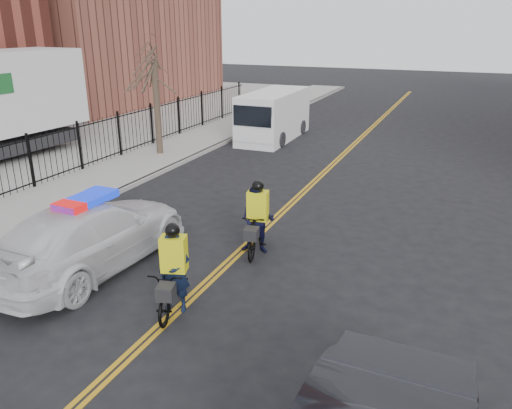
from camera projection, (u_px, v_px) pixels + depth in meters
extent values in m
plane|color=black|center=(198.00, 291.00, 11.26)|extent=(120.00, 120.00, 0.00)
cube|color=#BF8A16|center=(304.00, 189.00, 18.20)|extent=(0.10, 60.00, 0.01)
cube|color=#BF8A16|center=(308.00, 189.00, 18.14)|extent=(0.10, 60.00, 0.01)
cube|color=gray|center=(136.00, 166.00, 20.92)|extent=(3.00, 60.00, 0.15)
cube|color=gray|center=(166.00, 169.00, 20.37)|extent=(0.20, 60.00, 0.15)
cube|color=brown|center=(86.00, 5.00, 38.10)|extent=(14.00, 18.00, 14.00)
cylinder|color=#372920|center=(157.00, 109.00, 21.97)|extent=(0.28, 0.28, 4.00)
imported|color=silver|center=(91.00, 235.00, 12.18)|extent=(2.49, 5.81, 1.67)
cube|color=#0C26CC|center=(86.00, 200.00, 11.86)|extent=(0.74, 1.55, 0.16)
cube|color=white|center=(274.00, 115.00, 25.80)|extent=(2.18, 5.70, 2.42)
cube|color=white|center=(256.00, 128.00, 23.73)|extent=(2.06, 0.87, 1.26)
cube|color=black|center=(252.00, 116.00, 23.15)|extent=(1.89, 0.13, 0.95)
cylinder|color=black|center=(243.00, 136.00, 24.99)|extent=(0.27, 0.74, 0.74)
cylinder|color=black|center=(281.00, 139.00, 24.27)|extent=(0.27, 0.74, 0.74)
cylinder|color=black|center=(268.00, 124.00, 27.91)|extent=(0.27, 0.74, 0.74)
cylinder|color=black|center=(302.00, 127.00, 27.19)|extent=(0.27, 0.74, 0.74)
cylinder|color=black|center=(51.00, 133.00, 24.36)|extent=(0.14, 0.14, 1.25)
imported|color=black|center=(176.00, 287.00, 10.40)|extent=(1.25, 2.11, 1.05)
imported|color=black|center=(175.00, 271.00, 10.27)|extent=(0.75, 0.60, 1.80)
cube|color=yellow|center=(174.00, 254.00, 10.13)|extent=(0.59, 0.48, 0.76)
sphere|color=black|center=(172.00, 230.00, 9.96)|extent=(0.30, 0.30, 0.30)
cube|color=black|center=(166.00, 292.00, 9.64)|extent=(0.42, 0.45, 0.28)
imported|color=black|center=(258.00, 231.00, 13.00)|extent=(0.90, 2.03, 1.18)
imported|color=black|center=(258.00, 220.00, 12.89)|extent=(1.00, 0.84, 1.82)
cube|color=yellow|center=(258.00, 205.00, 12.75)|extent=(0.57, 0.44, 0.77)
sphere|color=black|center=(258.00, 186.00, 12.58)|extent=(0.31, 0.31, 0.31)
cube|color=black|center=(251.00, 234.00, 12.27)|extent=(0.39, 0.43, 0.28)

